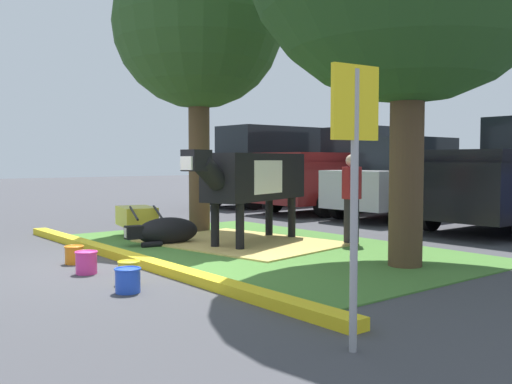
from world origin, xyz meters
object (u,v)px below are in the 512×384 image
object	(u,v)px
wheelbarrow	(136,217)
shade_tree_left	(198,25)
parking_sign	(355,151)
suv_black	(270,166)
cow_holstein	(252,178)
pickup_truck_maroon	(345,172)
sedan_silver	(406,179)
calf_lying	(166,231)
bucket_orange	(74,254)
bucket_blue	(128,280)
person_handler	(352,197)
bucket_yellow	(129,272)
bucket_pink	(86,262)

from	to	relation	value
wheelbarrow	shade_tree_left	bearing A→B (deg)	89.15
parking_sign	suv_black	world-z (taller)	suv_black
cow_holstein	pickup_truck_maroon	xyz separation A→B (m)	(-3.47, 6.11, -0.05)
sedan_silver	wheelbarrow	bearing A→B (deg)	-98.35
cow_holstein	calf_lying	world-z (taller)	cow_holstein
bucket_orange	bucket_blue	size ratio (longest dim) A/B	0.93
shade_tree_left	suv_black	world-z (taller)	shade_tree_left
person_handler	sedan_silver	distance (m)	4.98
calf_lying	bucket_orange	world-z (taller)	calf_lying
shade_tree_left	suv_black	size ratio (longest dim) A/B	1.29
bucket_yellow	sedan_silver	bearing A→B (deg)	106.84
calf_lying	bucket_yellow	world-z (taller)	calf_lying
pickup_truck_maroon	bucket_orange	bearing A→B (deg)	-70.03
shade_tree_left	bucket_blue	distance (m)	6.77
calf_lying	parking_sign	world-z (taller)	parking_sign
calf_lying	suv_black	world-z (taller)	suv_black
bucket_blue	suv_black	size ratio (longest dim) A/B	0.06
parking_sign	bucket_blue	size ratio (longest dim) A/B	7.27
parking_sign	sedan_silver	xyz separation A→B (m)	(-5.95, 8.62, -0.55)
pickup_truck_maroon	bucket_blue	bearing A→B (deg)	-59.98
person_handler	sedan_silver	bearing A→B (deg)	116.23
cow_holstein	suv_black	distance (m)	8.60
suv_black	bucket_yellow	bearing A→B (deg)	-48.09
shade_tree_left	bucket_orange	world-z (taller)	shade_tree_left
person_handler	bucket_orange	bearing A→B (deg)	-105.17
suv_black	bucket_orange	bearing A→B (deg)	-54.81
shade_tree_left	pickup_truck_maroon	world-z (taller)	shade_tree_left
person_handler	bucket_orange	size ratio (longest dim) A/B	5.64
bucket_pink	pickup_truck_maroon	distance (m)	10.27
bucket_pink	pickup_truck_maroon	world-z (taller)	pickup_truck_maroon
bucket_yellow	bucket_blue	distance (m)	0.44
suv_black	pickup_truck_maroon	xyz separation A→B (m)	(2.91, 0.34, -0.16)
wheelbarrow	cow_holstein	bearing A→B (deg)	27.76
person_handler	parking_sign	bearing A→B (deg)	-47.91
calf_lying	pickup_truck_maroon	world-z (taller)	pickup_truck_maroon
wheelbarrow	bucket_pink	size ratio (longest dim) A/B	5.51
suv_black	sedan_silver	bearing A→B (deg)	0.35
parking_sign	person_handler	bearing A→B (deg)	132.09
person_handler	wheelbarrow	world-z (taller)	person_handler
shade_tree_left	pickup_truck_maroon	bearing A→B (deg)	103.12
person_handler	parking_sign	xyz separation A→B (m)	(3.76, -4.16, 0.70)
bucket_pink	bucket_blue	size ratio (longest dim) A/B	0.98
bucket_orange	person_handler	bearing A→B (deg)	74.83
calf_lying	sedan_silver	world-z (taller)	sedan_silver
cow_holstein	bucket_orange	distance (m)	3.27
calf_lying	suv_black	size ratio (longest dim) A/B	0.29
bucket_pink	sedan_silver	xyz separation A→B (m)	(-1.79, 9.04, 0.83)
parking_sign	suv_black	xyz separation A→B (m)	(-11.21, 8.59, -0.26)
wheelbarrow	bucket_blue	xyz separation A→B (m)	(4.10, -2.17, -0.24)
shade_tree_left	calf_lying	xyz separation A→B (m)	(1.26, -1.50, -3.95)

